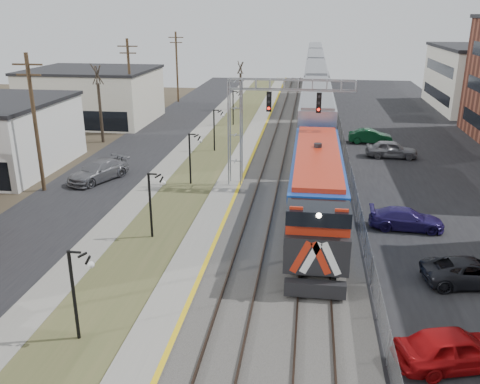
# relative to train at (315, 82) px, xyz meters

# --- Properties ---
(street_west) EXTENTS (7.00, 120.00, 0.04)m
(street_west) POSITION_rel_train_xyz_m (-17.00, -33.03, -2.92)
(street_west) COLOR black
(street_west) RESTS_ON ground
(sidewalk) EXTENTS (2.00, 120.00, 0.08)m
(sidewalk) POSITION_rel_train_xyz_m (-12.50, -33.03, -2.90)
(sidewalk) COLOR gray
(sidewalk) RESTS_ON ground
(grass_median) EXTENTS (4.00, 120.00, 0.06)m
(grass_median) POSITION_rel_train_xyz_m (-9.50, -33.03, -2.91)
(grass_median) COLOR #464E29
(grass_median) RESTS_ON ground
(platform) EXTENTS (2.00, 120.00, 0.24)m
(platform) POSITION_rel_train_xyz_m (-6.50, -33.03, -2.82)
(platform) COLOR gray
(platform) RESTS_ON ground
(ballast_bed) EXTENTS (8.00, 120.00, 0.20)m
(ballast_bed) POSITION_rel_train_xyz_m (-1.50, -33.03, -2.84)
(ballast_bed) COLOR #595651
(ballast_bed) RESTS_ON ground
(parking_lot) EXTENTS (16.00, 120.00, 0.04)m
(parking_lot) POSITION_rel_train_xyz_m (10.50, -33.03, -2.92)
(parking_lot) COLOR black
(parking_lot) RESTS_ON ground
(platform_edge) EXTENTS (0.24, 120.00, 0.01)m
(platform_edge) POSITION_rel_train_xyz_m (-5.62, -33.03, -2.69)
(platform_edge) COLOR gold
(platform_edge) RESTS_ON platform
(track_near) EXTENTS (1.58, 120.00, 0.15)m
(track_near) POSITION_rel_train_xyz_m (-3.50, -33.03, -2.66)
(track_near) COLOR #2D2119
(track_near) RESTS_ON ballast_bed
(track_far) EXTENTS (1.58, 120.00, 0.15)m
(track_far) POSITION_rel_train_xyz_m (-0.00, -33.03, -2.66)
(track_far) COLOR #2D2119
(track_far) RESTS_ON ballast_bed
(train) EXTENTS (3.00, 108.65, 5.33)m
(train) POSITION_rel_train_xyz_m (0.00, 0.00, 0.00)
(train) COLOR #1441A6
(train) RESTS_ON ground
(signal_gantry) EXTENTS (9.00, 1.07, 8.15)m
(signal_gantry) POSITION_rel_train_xyz_m (-4.28, -40.04, 2.65)
(signal_gantry) COLOR gray
(signal_gantry) RESTS_ON ground
(lampposts) EXTENTS (0.14, 62.14, 4.00)m
(lampposts) POSITION_rel_train_xyz_m (-9.50, -49.75, -0.94)
(lampposts) COLOR black
(lampposts) RESTS_ON ground
(utility_poles) EXTENTS (0.28, 80.28, 10.00)m
(utility_poles) POSITION_rel_train_xyz_m (-20.00, -43.03, 2.06)
(utility_poles) COLOR #4C3823
(utility_poles) RESTS_ON ground
(fence) EXTENTS (0.04, 120.00, 1.60)m
(fence) POSITION_rel_train_xyz_m (2.70, -33.03, -2.14)
(fence) COLOR gray
(fence) RESTS_ON ground
(bare_trees) EXTENTS (12.30, 42.30, 5.95)m
(bare_trees) POSITION_rel_train_xyz_m (-18.16, -29.12, -0.24)
(bare_trees) COLOR #382D23
(bare_trees) RESTS_ON ground
(car_lot_a) EXTENTS (4.83, 2.97, 1.54)m
(car_lot_a) POSITION_rel_train_xyz_m (5.16, -59.73, -2.17)
(car_lot_a) COLOR #A40C0F
(car_lot_a) RESTS_ON ground
(car_lot_c) EXTENTS (4.92, 2.74, 1.30)m
(car_lot_c) POSITION_rel_train_xyz_m (7.54, -53.22, -2.29)
(car_lot_c) COLOR black
(car_lot_c) RESTS_ON ground
(car_lot_d) EXTENTS (4.53, 2.01, 1.29)m
(car_lot_d) POSITION_rel_train_xyz_m (5.54, -46.71, -2.29)
(car_lot_d) COLOR navy
(car_lot_d) RESTS_ON ground
(car_lot_e) EXTENTS (4.68, 2.09, 1.56)m
(car_lot_e) POSITION_rel_train_xyz_m (6.95, -30.15, -2.16)
(car_lot_e) COLOR slate
(car_lot_e) RESTS_ON ground
(car_lot_f) EXTENTS (4.33, 1.60, 1.42)m
(car_lot_f) POSITION_rel_train_xyz_m (5.57, -24.92, -2.23)
(car_lot_f) COLOR #0C3E1F
(car_lot_f) RESTS_ON ground
(car_street_b) EXTENTS (4.20, 5.79, 1.56)m
(car_street_b) POSITION_rel_train_xyz_m (-16.89, -40.22, -2.16)
(car_street_b) COLOR slate
(car_street_b) RESTS_ON ground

